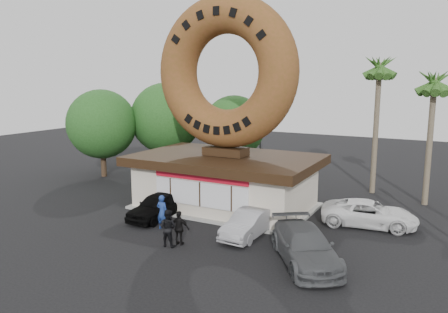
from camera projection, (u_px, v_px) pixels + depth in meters
ground at (171, 237)px, 22.26m from camera, size 90.00×90.00×0.00m
donut_shop at (226, 180)px, 27.14m from camera, size 11.20×7.20×3.80m
giant_donut at (226, 72)px, 26.00m from camera, size 9.06×2.31×9.06m
tree_west at (166, 118)px, 37.15m from camera, size 6.00×6.00×7.65m
tree_mid at (234, 127)px, 36.43m from camera, size 5.20×5.20×6.63m
tree_far at (102, 124)px, 35.36m from camera, size 5.60×5.60×7.14m
palm_near at (379, 72)px, 29.44m from camera, size 2.60×2.60×9.75m
palm_far at (434, 86)px, 26.67m from camera, size 2.60×2.60×8.75m
street_lamp at (263, 121)px, 36.22m from camera, size 2.11×0.20×8.00m
person_left at (162, 212)px, 23.22m from camera, size 0.70×0.46×1.89m
person_center at (168, 228)px, 20.88m from camera, size 0.95×0.77×1.82m
person_right at (179, 228)px, 21.03m from camera, size 1.04×0.55×1.69m
car_black at (157, 206)px, 25.14m from camera, size 1.74×4.29×1.46m
car_silver at (249, 224)px, 22.22m from camera, size 1.57×4.11×1.34m
car_grey at (305, 246)px, 18.96m from camera, size 4.80×5.61×1.54m
car_white at (369, 214)px, 23.76m from camera, size 5.34×3.02×1.41m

